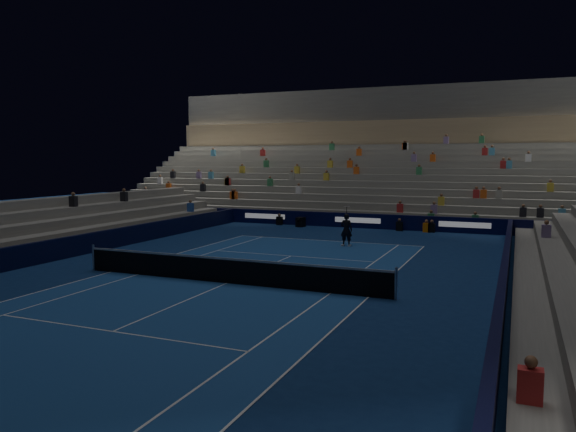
{
  "coord_description": "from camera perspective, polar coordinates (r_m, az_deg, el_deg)",
  "views": [
    {
      "loc": [
        10.02,
        -18.03,
        4.66
      ],
      "look_at": [
        0.0,
        6.0,
        2.0
      ],
      "focal_mm": 34.41,
      "sensor_mm": 36.0,
      "label": 1
    }
  ],
  "objects": [
    {
      "name": "broadcast_camera",
      "position": [
        38.44,
        1.3,
        -0.62
      ],
      "size": [
        0.58,
        1.0,
        0.67
      ],
      "color": "black",
      "rests_on": "ground"
    },
    {
      "name": "grandstand_main",
      "position": [
        47.03,
        10.35,
        4.18
      ],
      "size": [
        44.0,
        15.2,
        11.2
      ],
      "color": "slate",
      "rests_on": "ground"
    },
    {
      "name": "tennis_net",
      "position": [
        21.04,
        -6.33,
        -5.59
      ],
      "size": [
        12.9,
        0.1,
        1.1
      ],
      "color": "#B2B2B7",
      "rests_on": "ground"
    },
    {
      "name": "sponsor_barrier_far",
      "position": [
        38.11,
        7.25,
        -0.48
      ],
      "size": [
        44.0,
        0.25,
        1.0
      ],
      "primitive_type": "cube",
      "color": "black",
      "rests_on": "ground"
    },
    {
      "name": "court_surface",
      "position": [
        21.15,
        -6.32,
        -6.92
      ],
      "size": [
        10.97,
        23.77,
        0.01
      ],
      "primitive_type": "cube",
      "color": "navy",
      "rests_on": "ground"
    },
    {
      "name": "sponsor_barrier_west",
      "position": [
        27.04,
        -24.66,
        -3.55
      ],
      "size": [
        0.25,
        37.0,
        1.0
      ],
      "primitive_type": "cube",
      "color": "black",
      "rests_on": "ground"
    },
    {
      "name": "ground",
      "position": [
        21.15,
        -6.31,
        -6.93
      ],
      "size": [
        90.0,
        90.0,
        0.0
      ],
      "primitive_type": "plane",
      "color": "navy",
      "rests_on": "ground"
    },
    {
      "name": "tennis_player",
      "position": [
        29.93,
        6.05,
        -1.43
      ],
      "size": [
        0.67,
        0.45,
        1.78
      ],
      "primitive_type": "imported",
      "rotation": [
        0.0,
        0.0,
        3.18
      ],
      "color": "black",
      "rests_on": "ground"
    },
    {
      "name": "sponsor_barrier_east",
      "position": [
        18.51,
        21.23,
        -7.56
      ],
      "size": [
        0.25,
        37.0,
        1.0
      ],
      "primitive_type": "cube",
      "color": "black",
      "rests_on": "ground"
    }
  ]
}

